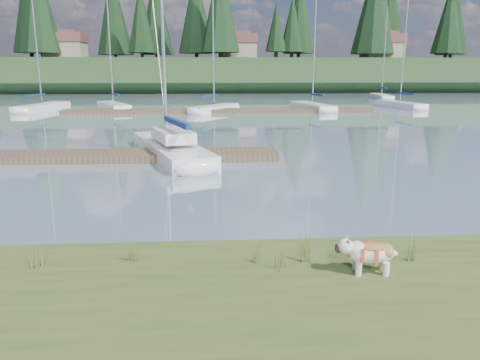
{
  "coord_description": "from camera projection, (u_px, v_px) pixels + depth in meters",
  "views": [
    {
      "loc": [
        1.29,
        -10.16,
        3.63
      ],
      "look_at": [
        1.9,
        -0.5,
        1.32
      ],
      "focal_mm": 35.0,
      "sensor_mm": 36.0,
      "label": 1
    }
  ],
  "objects": [
    {
      "name": "ground",
      "position": [
        195.0,
        113.0,
        39.75
      ],
      "size": [
        200.0,
        200.0,
        0.0
      ],
      "primitive_type": "plane",
      "color": "#8299AC",
      "rests_on": "ground"
    },
    {
      "name": "ridge",
      "position": [
        202.0,
        75.0,
        80.91
      ],
      "size": [
        200.0,
        20.0,
        5.0
      ],
      "primitive_type": "cube",
      "color": "#1E3419",
      "rests_on": "ground"
    },
    {
      "name": "bulldog",
      "position": [
        370.0,
        252.0,
        7.64
      ],
      "size": [
        0.98,
        0.46,
        0.59
      ],
      "rotation": [
        0.0,
        0.0,
        3.06
      ],
      "color": "silver",
      "rests_on": "bank"
    },
    {
      "name": "sailboat_main",
      "position": [
        167.0,
        144.0,
        20.5
      ],
      "size": [
        4.45,
        9.03,
        12.84
      ],
      "rotation": [
        0.0,
        0.0,
        1.89
      ],
      "color": "silver",
      "rests_on": "ground"
    },
    {
      "name": "dock_near",
      "position": [
        81.0,
        156.0,
        19.08
      ],
      "size": [
        16.0,
        2.0,
        0.3
      ],
      "primitive_type": "cube",
      "color": "#4C3D2C",
      "rests_on": "ground"
    },
    {
      "name": "dock_far",
      "position": [
        219.0,
        111.0,
        39.83
      ],
      "size": [
        26.0,
        2.2,
        0.3
      ],
      "primitive_type": "cube",
      "color": "#4C3D2C",
      "rests_on": "ground"
    },
    {
      "name": "sailboat_bg_0",
      "position": [
        46.0,
        106.0,
        42.59
      ],
      "size": [
        3.05,
        8.66,
        12.27
      ],
      "rotation": [
        0.0,
        0.0,
        1.4
      ],
      "color": "silver",
      "rests_on": "ground"
    },
    {
      "name": "sailboat_bg_1",
      "position": [
        112.0,
        105.0,
        43.49
      ],
      "size": [
        4.65,
        7.79,
        11.74
      ],
      "rotation": [
        0.0,
        0.0,
        2.0
      ],
      "color": "silver",
      "rests_on": "ground"
    },
    {
      "name": "sailboat_bg_2",
      "position": [
        218.0,
        108.0,
        40.8
      ],
      "size": [
        4.92,
        6.44,
        10.41
      ],
      "rotation": [
        0.0,
        0.0,
        0.98
      ],
      "color": "silver",
      "rests_on": "ground"
    },
    {
      "name": "sailboat_bg_3",
      "position": [
        309.0,
        106.0,
        43.14
      ],
      "size": [
        3.05,
        8.33,
        11.99
      ],
      "rotation": [
        0.0,
        0.0,
        1.75
      ],
      "color": "silver",
      "rests_on": "ground"
    },
    {
      "name": "sailboat_bg_4",
      "position": [
        396.0,
        104.0,
        45.08
      ],
      "size": [
        2.88,
        7.75,
        11.25
      ],
      "rotation": [
        0.0,
        0.0,
        1.76
      ],
      "color": "silver",
      "rests_on": "ground"
    },
    {
      "name": "sailboat_bg_5",
      "position": [
        380.0,
        96.0,
        57.97
      ],
      "size": [
        2.37,
        7.71,
        10.89
      ],
      "rotation": [
        0.0,
        0.0,
        1.45
      ],
      "color": "silver",
      "rests_on": "ground"
    },
    {
      "name": "weed_0",
      "position": [
        132.0,
        249.0,
        8.13
      ],
      "size": [
        0.17,
        0.14,
        0.54
      ],
      "color": "#475B23",
      "rests_on": "bank"
    },
    {
      "name": "weed_1",
      "position": [
        258.0,
        251.0,
        8.09
      ],
      "size": [
        0.17,
        0.14,
        0.51
      ],
      "color": "#475B23",
      "rests_on": "bank"
    },
    {
      "name": "weed_2",
      "position": [
        306.0,
        246.0,
        8.12
      ],
      "size": [
        0.17,
        0.14,
        0.66
      ],
      "color": "#475B23",
      "rests_on": "bank"
    },
    {
      "name": "weed_3",
      "position": [
        36.0,
        256.0,
        7.87
      ],
      "size": [
        0.17,
        0.14,
        0.48
      ],
      "color": "#475B23",
      "rests_on": "bank"
    },
    {
      "name": "weed_4",
      "position": [
        282.0,
        260.0,
        7.78
      ],
      "size": [
        0.17,
        0.14,
        0.43
      ],
      "color": "#475B23",
      "rests_on": "bank"
    },
    {
      "name": "weed_5",
      "position": [
        411.0,
        249.0,
        8.18
      ],
      "size": [
        0.17,
        0.14,
        0.51
      ],
      "color": "#475B23",
      "rests_on": "bank"
    },
    {
      "name": "mud_lip",
      "position": [
        146.0,
        257.0,
        9.05
      ],
      "size": [
        60.0,
        0.5,
        0.14
      ],
      "primitive_type": "cube",
      "color": "#33281C",
      "rests_on": "ground"
    },
    {
      "name": "conifer_2",
      "position": [
        38.0,
        3.0,
        71.97
      ],
      "size": [
        6.6,
        6.6,
        16.05
      ],
      "color": "#382619",
      "rests_on": "ridge"
    },
    {
      "name": "conifer_3",
      "position": [
        141.0,
        18.0,
        77.19
      ],
      "size": [
        4.84,
        4.84,
        12.25
      ],
      "color": "#382619",
      "rests_on": "ridge"
    },
    {
      "name": "conifer_4",
      "position": [
        220.0,
        6.0,
        71.84
      ],
      "size": [
        6.16,
        6.16,
        15.1
      ],
      "color": "#382619",
      "rests_on": "ridge"
    },
    {
      "name": "conifer_5",
      "position": [
        292.0,
        24.0,
        76.99
      ],
      "size": [
        3.96,
        3.96,
        10.35
      ],
      "color": "#382619",
      "rests_on": "ridge"
    },
    {
      "name": "conifer_6",
      "position": [
        375.0,
        3.0,
        75.11
      ],
      "size": [
        7.04,
        7.04,
        17.0
      ],
      "color": "#382619",
      "rests_on": "ridge"
    },
    {
      "name": "conifer_7",
      "position": [
        449.0,
        17.0,
        79.29
      ],
      "size": [
        5.28,
        5.28,
        13.2
      ],
      "color": "#382619",
      "rests_on": "ridge"
    },
    {
      "name": "house_0",
      "position": [
        65.0,
        45.0,
        75.54
      ],
      "size": [
        6.3,
        5.3,
        4.65
      ],
      "color": "gray",
      "rests_on": "ridge"
    },
    {
      "name": "house_1",
      "position": [
        238.0,
        46.0,
        78.22
      ],
      "size": [
        6.3,
        5.3,
        4.65
      ],
      "color": "gray",
      "rests_on": "ridge"
    },
    {
      "name": "house_2",
      "position": [
        382.0,
        46.0,
        77.75
      ],
      "size": [
        6.3,
        5.3,
        4.65
      ],
      "color": "gray",
      "rests_on": "ridge"
    }
  ]
}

